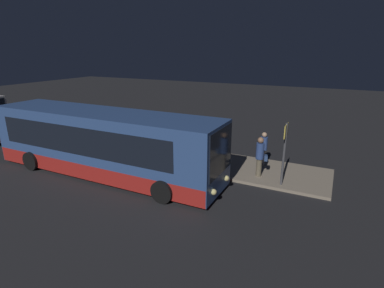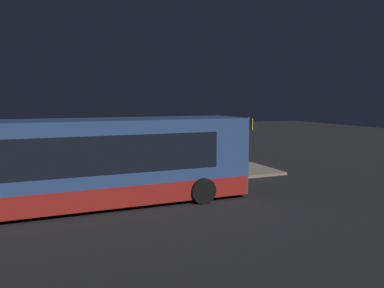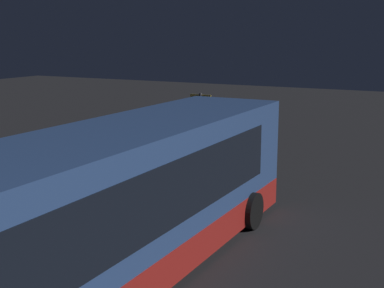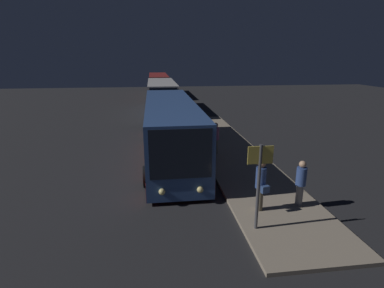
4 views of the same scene
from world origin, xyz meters
The scene contains 8 objects.
ground centered at (0.00, 0.00, 0.00)m, with size 80.00×80.00×0.00m, color #232326.
platform centered at (0.00, 3.24, 0.07)m, with size 20.00×3.28×0.13m.
bus_lead centered at (0.10, -0.13, 1.49)m, with size 11.78×2.83×3.01m.
passenger_boarding centered at (0.43, 2.29, 1.07)m, with size 0.60×0.44×1.74m.
passenger_waiting centered at (6.67, 4.07, 1.04)m, with size 0.48×0.48×1.67m.
passenger_with_bags centered at (6.88, 2.51, 1.15)m, with size 0.59×0.45×1.85m.
suitcase centered at (1.02, 1.98, 0.43)m, with size 0.37×0.27×0.83m.
sign_post centered at (7.99, 2.01, 1.89)m, with size 0.10×0.77×2.73m.
Camera 2 is at (-1.28, -13.24, 3.69)m, focal length 35.00 mm.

